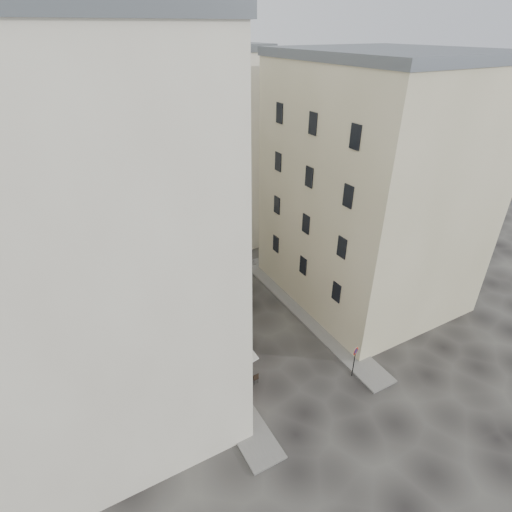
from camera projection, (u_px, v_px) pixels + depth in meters
ground at (276, 353)px, 27.86m from camera, size 90.00×90.00×0.00m
sidewalk_left at (194, 340)px, 28.99m from camera, size 2.00×22.00×0.12m
sidewalk_right at (304, 310)px, 31.99m from camera, size 2.00×18.00×0.12m
building_left at (77, 238)px, 20.62m from camera, size 12.20×16.20×20.60m
building_right at (373, 186)px, 30.26m from camera, size 12.20×14.20×18.60m
building_back at (163, 156)px, 37.23m from camera, size 18.20×10.20×18.60m
cafe_storefront at (211, 345)px, 25.88m from camera, size 1.74×7.30×3.50m
stone_steps at (206, 266)px, 37.21m from camera, size 9.00×3.15×0.80m
bollard_near at (240, 374)px, 25.49m from camera, size 0.12×0.12×0.98m
bollard_mid at (218, 341)px, 28.14m from camera, size 0.12×0.12×0.98m
bollard_far at (200, 314)px, 30.80m from camera, size 0.12×0.12×0.98m
no_parking_sign at (355, 356)px, 25.21m from camera, size 0.53×0.21×2.43m
bistro_table_a at (249, 380)px, 25.23m from camera, size 1.16×0.54×0.81m
bistro_table_b at (234, 366)px, 26.17m from camera, size 1.40×0.65×0.98m
bistro_table_c at (225, 346)px, 27.81m from camera, size 1.27×0.59×0.89m
bistro_table_d at (211, 334)px, 28.87m from camera, size 1.41×0.66×0.99m
bistro_table_e at (206, 332)px, 29.14m from camera, size 1.30×0.61×0.92m
pedestrian at (234, 358)px, 26.25m from camera, size 0.65×0.43×1.77m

